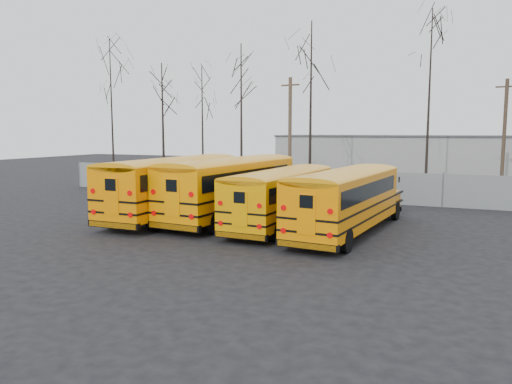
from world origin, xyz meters
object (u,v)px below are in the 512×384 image
at_px(bus_d, 347,196).
at_px(utility_pole_right, 504,136).
at_px(bus_b, 233,183).
at_px(bus_c, 283,193).
at_px(utility_pole_left, 290,134).
at_px(bus_a, 176,182).

height_order(bus_d, utility_pole_right, utility_pole_right).
bearing_deg(bus_b, utility_pole_right, 54.84).
bearing_deg(utility_pole_right, bus_d, -102.03).
height_order(bus_c, utility_pole_left, utility_pole_left).
relative_size(bus_c, utility_pole_right, 1.25).
xyz_separation_m(bus_b, utility_pole_left, (-1.22, 12.02, 2.44)).
bearing_deg(bus_c, utility_pole_left, 110.15).
height_order(bus_c, bus_d, bus_d).
xyz_separation_m(bus_b, utility_pole_right, (13.18, 16.03, 2.28)).
distance_m(bus_b, utility_pole_right, 20.88).
height_order(bus_d, utility_pole_left, utility_pole_left).
relative_size(bus_b, bus_d, 1.10).
xyz_separation_m(bus_a, utility_pole_right, (16.19, 16.75, 2.28)).
distance_m(bus_b, bus_d, 6.43).
height_order(bus_a, bus_d, bus_a).
distance_m(utility_pole_left, utility_pole_right, 14.94).
bearing_deg(bus_b, bus_c, -12.94).
distance_m(bus_a, bus_c, 6.09).
bearing_deg(bus_d, utility_pole_left, 124.06).
distance_m(bus_c, utility_pole_left, 13.93).
xyz_separation_m(bus_a, utility_pole_left, (1.79, 12.74, 2.44)).
distance_m(bus_c, bus_d, 3.23).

